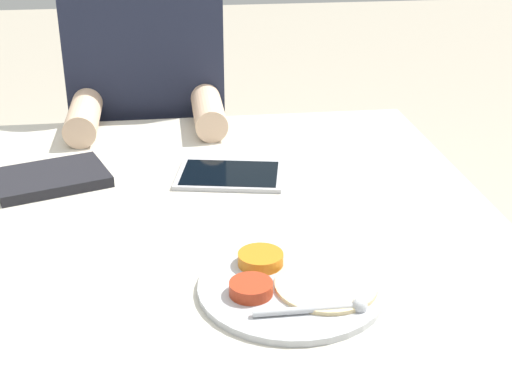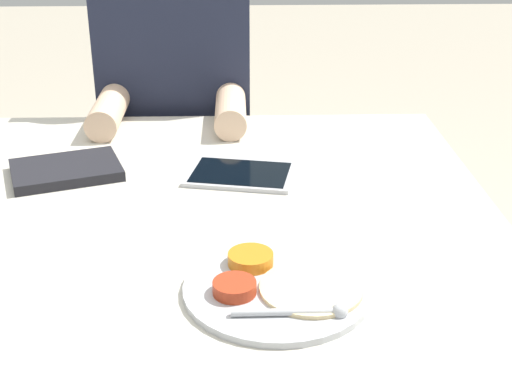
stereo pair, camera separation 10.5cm
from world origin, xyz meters
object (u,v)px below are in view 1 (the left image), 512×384
Objects in this scene: person_diner at (152,157)px; tablet_device at (230,175)px; thali_tray at (291,285)px; red_notebook at (51,179)px.

tablet_device is at bearing -72.28° from person_diner.
thali_tray is 1.18× the size of tablet_device.
red_notebook is 1.06× the size of tablet_device.
tablet_device is 0.54m from person_diner.
thali_tray is 1.11× the size of red_notebook.
tablet_device is 0.19× the size of person_diner.
red_notebook is at bearing 177.06° from tablet_device.
red_notebook is at bearing 132.02° from thali_tray.
person_diner reaches higher than tablet_device.
tablet_device is (-0.05, 0.40, -0.00)m from thali_tray.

